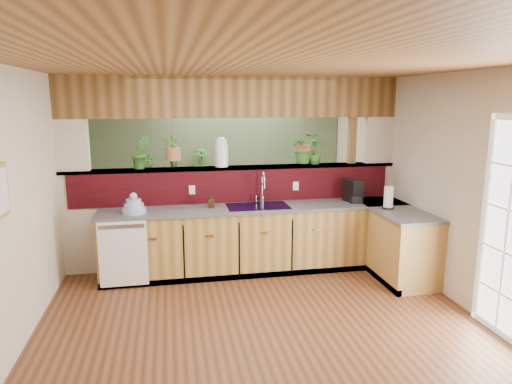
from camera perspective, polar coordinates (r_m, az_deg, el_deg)
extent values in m
cube|color=#57301B|center=(5.41, -0.41, -13.57)|extent=(4.60, 7.00, 0.01)
cube|color=brown|center=(4.92, -0.45, 15.07)|extent=(4.60, 7.00, 0.01)
cube|color=beige|center=(8.43, -4.77, 4.67)|extent=(4.60, 0.02, 2.60)
cube|color=beige|center=(1.88, 20.85, -21.17)|extent=(4.60, 0.02, 2.60)
cube|color=beige|center=(5.12, -26.63, -0.92)|extent=(0.02, 7.00, 2.60)
cube|color=beige|center=(5.87, 22.24, 0.88)|extent=(0.02, 7.00, 2.60)
cube|color=beige|center=(6.44, -2.61, -3.07)|extent=(4.60, 0.15, 1.35)
cube|color=#34060C|center=(6.26, -2.53, 0.72)|extent=(4.40, 0.02, 0.45)
cube|color=brown|center=(6.31, -2.66, 3.05)|extent=(4.60, 0.21, 0.04)
cube|color=brown|center=(6.24, -2.75, 11.76)|extent=(4.60, 0.15, 0.55)
cube|color=beige|center=(6.32, -21.97, 5.27)|extent=(0.40, 0.15, 0.70)
cube|color=beige|center=(6.89, 14.98, 6.15)|extent=(0.40, 0.15, 0.70)
cube|color=brown|center=(6.77, 11.75, 2.80)|extent=(0.10, 0.10, 2.60)
cube|color=brown|center=(6.31, -2.66, 3.05)|extent=(4.60, 0.21, 0.04)
cube|color=brown|center=(6.24, -2.75, 11.76)|extent=(4.60, 0.15, 0.55)
cube|color=#506746|center=(8.41, -4.76, 4.65)|extent=(4.55, 0.02, 2.55)
cube|color=olive|center=(6.20, 0.22, -6.01)|extent=(4.10, 0.60, 0.86)
cube|color=#4E4E54|center=(6.08, 0.22, -1.96)|extent=(4.14, 0.64, 0.04)
cube|color=olive|center=(6.37, 16.74, -6.03)|extent=(0.60, 1.48, 0.86)
cube|color=#4E4E54|center=(6.25, 16.98, -2.09)|extent=(0.64, 1.52, 0.04)
cube|color=olive|center=(6.74, 15.03, -4.97)|extent=(0.60, 0.60, 0.86)
cube|color=#4E4E54|center=(6.63, 15.23, -1.23)|extent=(0.64, 0.64, 0.04)
cube|color=black|center=(6.08, 0.72, -10.27)|extent=(4.10, 0.06, 0.08)
cube|color=black|center=(6.38, 14.36, -9.58)|extent=(0.06, 1.48, 0.08)
cube|color=white|center=(5.82, -16.27, -7.46)|extent=(0.58, 0.02, 0.82)
cube|color=#B7B7B2|center=(5.70, -16.48, -4.17)|extent=(0.54, 0.01, 0.05)
cube|color=black|center=(6.08, 0.22, -1.92)|extent=(0.82, 0.50, 0.03)
cube|color=black|center=(6.06, -1.54, -2.78)|extent=(0.34, 0.40, 0.16)
cube|color=black|center=(6.13, 1.97, -2.61)|extent=(0.34, 0.40, 0.16)
cube|color=olive|center=(4.32, -29.39, 0.10)|extent=(0.03, 0.35, 0.45)
cube|color=silver|center=(4.32, -29.20, 0.11)|extent=(0.01, 0.27, 0.37)
cylinder|color=#B7B7B2|center=(6.27, 0.77, -0.92)|extent=(0.06, 0.06, 0.09)
cylinder|color=#B7B7B2|center=(6.24, 0.77, 0.58)|extent=(0.02, 0.02, 0.26)
torus|color=#B7B7B2|center=(6.15, 0.90, 1.65)|extent=(0.19, 0.03, 0.19)
cylinder|color=#B7B7B2|center=(6.08, 1.05, 0.92)|extent=(0.02, 0.02, 0.11)
cylinder|color=#B7B7B2|center=(6.25, 0.02, -0.78)|extent=(0.03, 0.03, 0.09)
cylinder|color=#9BA7C9|center=(5.90, -14.99, -2.25)|extent=(0.30, 0.30, 0.07)
cylinder|color=#9BA7C9|center=(5.89, -15.02, -1.67)|extent=(0.24, 0.24, 0.06)
cylinder|color=#9BA7C9|center=(5.87, -15.05, -1.14)|extent=(0.19, 0.19, 0.06)
sphere|color=#9BA7C9|center=(5.86, -15.08, -0.52)|extent=(0.09, 0.09, 0.09)
imported|color=#332412|center=(6.01, -5.66, -1.08)|extent=(0.08, 0.09, 0.18)
cube|color=black|center=(6.45, 12.03, 0.17)|extent=(0.17, 0.27, 0.31)
cube|color=black|center=(6.38, 12.32, -0.91)|extent=(0.15, 0.10, 0.10)
cylinder|color=silver|center=(6.40, 12.23, -0.49)|extent=(0.08, 0.08, 0.08)
cylinder|color=black|center=(6.18, 16.16, -1.90)|extent=(0.14, 0.14, 0.02)
cylinder|color=#B7B7B2|center=(6.15, 16.24, -0.59)|extent=(0.02, 0.02, 0.31)
cylinder|color=white|center=(6.15, 16.24, -0.59)|extent=(0.12, 0.12, 0.27)
cylinder|color=silver|center=(6.26, -4.34, 4.56)|extent=(0.18, 0.18, 0.30)
sphere|color=silver|center=(6.24, -4.36, 6.13)|extent=(0.16, 0.16, 0.16)
imported|color=#2A5E20|center=(6.22, -14.24, 4.85)|extent=(0.28, 0.25, 0.44)
imported|color=#2A5E20|center=(6.54, 7.33, 5.00)|extent=(0.20, 0.20, 0.35)
cylinder|color=brown|center=(6.19, -10.43, 7.15)|extent=(0.01, 0.01, 0.41)
cylinder|color=#955336|center=(6.22, -10.34, 4.71)|extent=(0.20, 0.20, 0.17)
imported|color=#2A5E20|center=(6.19, -10.42, 7.05)|extent=(0.24, 0.18, 0.43)
cylinder|color=brown|center=(6.47, 6.06, 7.44)|extent=(0.01, 0.01, 0.41)
cylinder|color=#955336|center=(6.49, 6.01, 5.10)|extent=(0.20, 0.20, 0.17)
imported|color=#2A5E20|center=(6.47, 6.06, 7.31)|extent=(0.42, 0.37, 0.42)
cube|color=black|center=(8.28, -8.60, -1.17)|extent=(1.39, 0.49, 0.91)
imported|color=#2A5E20|center=(8.16, -13.25, 3.19)|extent=(0.26, 0.21, 0.41)
imported|color=#2A5E20|center=(8.17, -6.86, 3.72)|extent=(0.30, 0.30, 0.50)
imported|color=#2A5E20|center=(7.38, 5.18, -3.67)|extent=(0.80, 0.74, 0.74)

